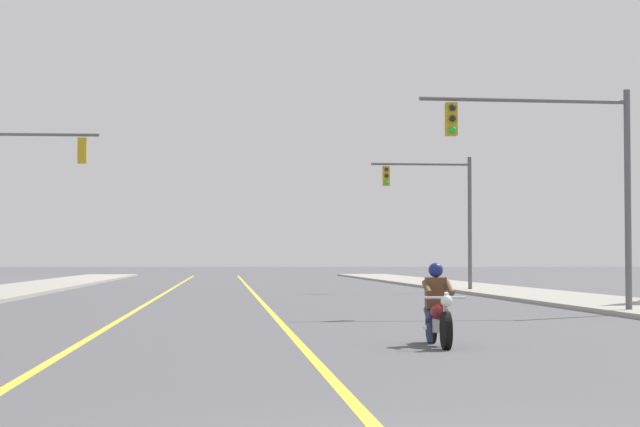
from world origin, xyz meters
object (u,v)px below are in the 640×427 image
motorcycle_with_rider (438,313)px  traffic_signal_near_right (567,163)px  traffic_signal_near_left (18,186)px  traffic_signal_mid_right (442,203)px

motorcycle_with_rider → traffic_signal_near_right: 12.54m
motorcycle_with_rider → traffic_signal_near_left: size_ratio=0.35×
traffic_signal_near_right → traffic_signal_mid_right: bearing=88.4°
traffic_signal_near_right → traffic_signal_near_left: (-16.46, 9.84, -0.12)m
motorcycle_with_rider → traffic_signal_mid_right: (6.21, 31.75, 3.50)m
traffic_signal_near_right → traffic_signal_mid_right: size_ratio=1.00×
motorcycle_with_rider → traffic_signal_near_right: traffic_signal_near_right is taller
traffic_signal_near_right → traffic_signal_near_left: bearing=149.1°
traffic_signal_near_left → traffic_signal_mid_right: same height
motorcycle_with_rider → traffic_signal_mid_right: 32.54m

